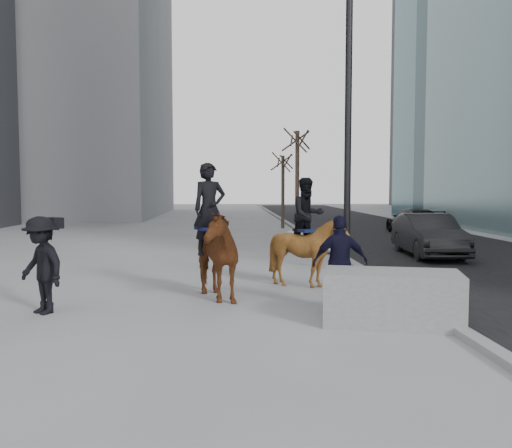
{
  "coord_description": "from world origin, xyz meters",
  "views": [
    {
      "loc": [
        -0.58,
        -10.1,
        2.29
      ],
      "look_at": [
        0.0,
        1.2,
        1.5
      ],
      "focal_mm": 38.0,
      "sensor_mm": 36.0,
      "label": 1
    }
  ],
  "objects": [
    {
      "name": "ground",
      "position": [
        0.0,
        0.0,
        0.0
      ],
      "size": [
        120.0,
        120.0,
        0.0
      ],
      "primitive_type": "plane",
      "color": "gray",
      "rests_on": "ground"
    },
    {
      "name": "road",
      "position": [
        7.0,
        10.0,
        0.01
      ],
      "size": [
        8.0,
        90.0,
        0.01
      ],
      "primitive_type": "cube",
      "color": "black",
      "rests_on": "ground"
    },
    {
      "name": "curb",
      "position": [
        3.0,
        10.0,
        0.06
      ],
      "size": [
        0.25,
        90.0,
        0.12
      ],
      "primitive_type": "cube",
      "color": "gray",
      "rests_on": "ground"
    },
    {
      "name": "planter",
      "position": [
        2.13,
        -1.36,
        0.44
      ],
      "size": [
        2.4,
        1.6,
        0.88
      ],
      "primitive_type": "cube",
      "rotation": [
        0.0,
        0.0,
        -0.24
      ],
      "color": "gray",
      "rests_on": "ground"
    },
    {
      "name": "car_near",
      "position": [
        5.95,
        7.18,
        0.69
      ],
      "size": [
        1.74,
        4.3,
        1.39
      ],
      "primitive_type": "imported",
      "rotation": [
        0.0,
        0.0,
        -0.06
      ],
      "color": "black",
      "rests_on": "ground"
    },
    {
      "name": "car_far",
      "position": [
        8.24,
        15.21,
        0.62
      ],
      "size": [
        1.86,
        4.33,
        1.24
      ],
      "primitive_type": "imported",
      "rotation": [
        0.0,
        0.0,
        3.11
      ],
      "color": "black",
      "rests_on": "ground"
    },
    {
      "name": "tree_near",
      "position": [
        2.4,
        13.23,
        2.59
      ],
      "size": [
        1.2,
        1.2,
        5.18
      ],
      "primitive_type": null,
      "color": "#382821",
      "rests_on": "ground"
    },
    {
      "name": "tree_far",
      "position": [
        2.4,
        19.36,
        2.2
      ],
      "size": [
        1.2,
        1.2,
        4.39
      ],
      "primitive_type": null,
      "color": "#33271E",
      "rests_on": "ground"
    },
    {
      "name": "mounted_left",
      "position": [
        -0.97,
        0.87,
        1.03
      ],
      "size": [
        1.73,
        2.35,
        2.77
      ],
      "color": "#4F1C0F",
      "rests_on": "ground"
    },
    {
      "name": "mounted_right",
      "position": [
        1.23,
        2.06,
        1.0
      ],
      "size": [
        1.77,
        1.86,
        2.49
      ],
      "color": "#4E290F",
      "rests_on": "ground"
    },
    {
      "name": "feeder",
      "position": [
        1.48,
        -0.29,
        0.88
      ],
      "size": [
        1.04,
        0.87,
        1.75
      ],
      "color": "black",
      "rests_on": "ground"
    },
    {
      "name": "camera_crew",
      "position": [
        -3.93,
        -0.29,
        0.89
      ],
      "size": [
        1.29,
        1.23,
        1.75
      ],
      "color": "black",
      "rests_on": "ground"
    },
    {
      "name": "lamppost",
      "position": [
        2.6,
        4.3,
        4.99
      ],
      "size": [
        0.25,
        1.14,
        9.09
      ],
      "color": "black",
      "rests_on": "ground"
    },
    {
      "name": "snow_piles",
      "position": [
        2.7,
        9.0,
        0.17
      ],
      "size": [
        1.43,
        12.13,
        0.36
      ],
      "color": "white",
      "rests_on": "ground"
    }
  ]
}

